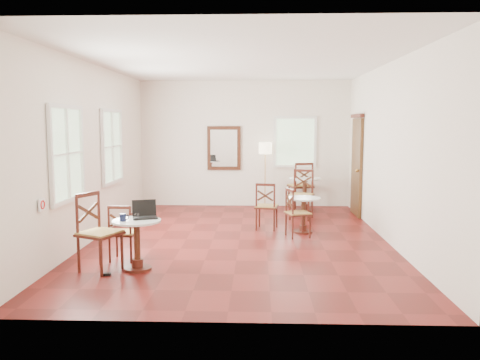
% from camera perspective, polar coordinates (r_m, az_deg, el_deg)
% --- Properties ---
extents(ground, '(7.00, 7.00, 0.00)m').
position_cam_1_polar(ground, '(8.41, -0.07, -7.02)').
color(ground, '#611310').
rests_on(ground, ground).
extents(room_shell, '(5.02, 7.02, 3.01)m').
position_cam_1_polar(room_shell, '(8.44, -0.42, 5.99)').
color(room_shell, white).
rests_on(room_shell, ground).
extents(cafe_table_near, '(0.66, 0.66, 0.69)m').
position_cam_1_polar(cafe_table_near, '(6.77, -12.00, -6.80)').
color(cafe_table_near, '#481B12').
rests_on(cafe_table_near, ground).
extents(cafe_table_mid, '(0.61, 0.61, 0.65)m').
position_cam_1_polar(cafe_table_mid, '(8.94, 7.45, -3.62)').
color(cafe_table_mid, '#481B12').
rests_on(cafe_table_mid, ground).
extents(cafe_table_back, '(0.72, 0.72, 0.76)m').
position_cam_1_polar(cafe_table_back, '(11.09, 7.61, -1.26)').
color(cafe_table_back, '#481B12').
rests_on(cafe_table_back, ground).
extents(chair_near_a, '(0.40, 0.40, 0.83)m').
position_cam_1_polar(chair_near_a, '(7.29, -13.60, -6.02)').
color(chair_near_a, '#481B12').
rests_on(chair_near_a, ground).
extents(chair_near_b, '(0.65, 0.65, 1.06)m').
position_cam_1_polar(chair_near_b, '(6.86, -16.31, -5.91)').
color(chair_near_b, '#481B12').
rests_on(chair_near_b, ground).
extents(chair_mid_a, '(0.47, 0.47, 0.89)m').
position_cam_1_polar(chair_mid_a, '(9.15, 3.13, -3.08)').
color(chair_mid_a, '#481B12').
rests_on(chair_mid_a, ground).
extents(chair_mid_b, '(0.50, 0.50, 0.86)m').
position_cam_1_polar(chair_mid_b, '(8.59, 6.68, -3.86)').
color(chair_mid_b, '#481B12').
rests_on(chair_mid_b, ground).
extents(chair_back_a, '(0.63, 0.63, 1.10)m').
position_cam_1_polar(chair_back_a, '(11.43, 7.18, -0.65)').
color(chair_back_a, '#481B12').
rests_on(chair_back_a, ground).
extents(chair_back_b, '(0.60, 0.60, 1.03)m').
position_cam_1_polar(chair_back_b, '(10.21, 7.25, -1.70)').
color(chair_back_b, '#481B12').
rests_on(chair_back_b, ground).
extents(floor_lamp, '(0.30, 0.30, 1.55)m').
position_cam_1_polar(floor_lamp, '(11.33, 2.98, 3.23)').
color(floor_lamp, '#BF8C3F').
rests_on(floor_lamp, ground).
extents(laptop, '(0.40, 0.36, 0.24)m').
position_cam_1_polar(laptop, '(6.85, -11.14, -3.87)').
color(laptop, black).
rests_on(laptop, cafe_table_near).
extents(mouse, '(0.10, 0.08, 0.03)m').
position_cam_1_polar(mouse, '(6.69, -12.15, -4.52)').
color(mouse, black).
rests_on(mouse, cafe_table_near).
extents(navy_mug, '(0.13, 0.08, 0.10)m').
position_cam_1_polar(navy_mug, '(6.68, -13.57, -4.28)').
color(navy_mug, black).
rests_on(navy_mug, cafe_table_near).
extents(water_glass, '(0.05, 0.05, 0.09)m').
position_cam_1_polar(water_glass, '(6.71, -12.05, -4.23)').
color(water_glass, white).
rests_on(water_glass, cafe_table_near).
extents(power_adapter, '(0.09, 0.06, 0.04)m').
position_cam_1_polar(power_adapter, '(6.72, -15.35, -10.64)').
color(power_adapter, black).
rests_on(power_adapter, ground).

